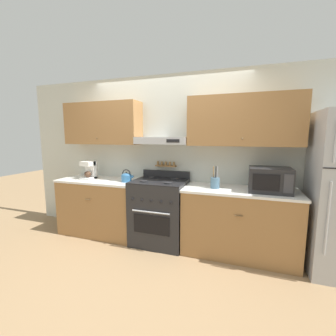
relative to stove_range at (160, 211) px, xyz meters
The scene contains 9 objects.
ground_plane 0.58m from the stove_range, 90.00° to the right, with size 16.00×16.00×0.00m, color #937551.
wall_back 1.03m from the stove_range, 81.94° to the left, with size 5.20×0.46×2.55m.
counter_left 1.05m from the stove_range, behind, with size 1.32×0.65×0.91m.
counter_right 1.14m from the stove_range, ahead, with size 1.49×0.65×0.91m.
stove_range is the anchor object (origin of this frame).
tea_kettle 0.74m from the stove_range, behind, with size 0.21×0.16×0.19m.
coffee_maker 1.37m from the stove_range, behind, with size 0.18×0.22×0.29m.
microwave 1.60m from the stove_range, ahead, with size 0.50×0.39×0.31m.
utensil_crock 0.96m from the stove_range, ahead, with size 0.12×0.12×0.30m.
Camera 1 is at (1.17, -2.73, 1.62)m, focal length 24.00 mm.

